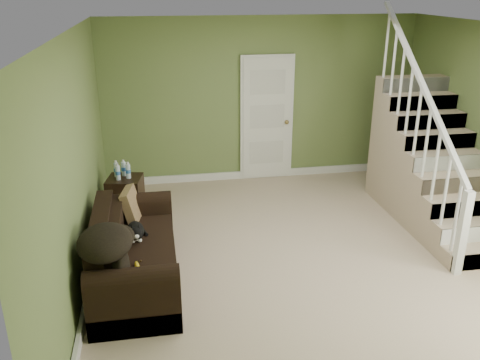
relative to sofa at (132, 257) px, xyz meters
name	(u,v)px	position (x,y,z in m)	size (l,w,h in m)	color
floor	(307,257)	(2.01, 0.17, -0.30)	(5.00, 5.50, 0.01)	tan
ceiling	(319,30)	(2.01, 0.17, 2.30)	(5.00, 5.50, 0.01)	white
wall_back	(260,100)	(2.01, 2.92, 1.00)	(5.00, 0.04, 2.60)	olive
wall_front	(450,295)	(2.01, -2.58, 1.00)	(5.00, 0.04, 2.60)	olive
wall_left	(76,167)	(-0.49, 0.17, 1.00)	(0.04, 5.50, 2.60)	olive
baseboard_back	(260,174)	(2.01, 2.89, -0.24)	(5.00, 0.04, 0.12)	white
baseboard_left	(92,272)	(-0.46, 0.17, -0.24)	(0.04, 5.50, 0.12)	white
door	(267,119)	(2.11, 2.88, 0.71)	(0.86, 0.12, 2.02)	white
staircase	(428,170)	(4.01, 1.14, 0.34)	(1.00, 2.51, 2.82)	tan
sofa	(132,257)	(0.00, 0.00, 0.00)	(0.86, 1.98, 0.78)	black
side_table	(126,195)	(-0.13, 1.78, -0.01)	(0.53, 0.53, 0.78)	black
cat	(135,231)	(0.05, 0.16, 0.22)	(0.25, 0.50, 0.24)	black
banana	(137,266)	(0.07, -0.46, 0.15)	(0.05, 0.17, 0.05)	gold
throw_pillow	(132,205)	(0.00, 0.71, 0.30)	(0.10, 0.39, 0.39)	#543521
throw_blanket	(105,242)	(-0.19, -0.60, 0.51)	(0.50, 0.66, 0.27)	black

